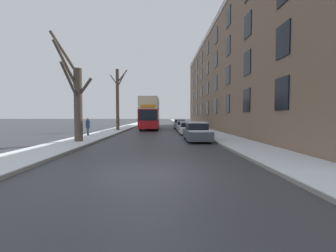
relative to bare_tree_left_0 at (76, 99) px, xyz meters
name	(u,v)px	position (x,y,z in m)	size (l,w,h in m)	color
ground_plane	(146,173)	(5.50, -8.40, -3.15)	(320.00, 320.00, 0.00)	#38383D
sidewalk_left	(140,123)	(-0.18, 44.60, -3.07)	(2.82, 130.00, 0.16)	gray
sidewalk_right	(182,123)	(11.17, 44.60, -3.07)	(2.82, 130.00, 0.16)	gray
terrace_facade_right	(245,77)	(17.07, 14.41, 4.00)	(9.10, 46.95, 14.30)	#7A604C
bare_tree_left_0	(76,99)	(0.00, 0.00, 0.00)	(2.93, 2.30, 7.83)	#4C4238
bare_tree_left_1	(118,98)	(0.23, 13.18, 1.06)	(2.58, 2.19, 7.91)	#4C4238
double_decker_bus	(150,112)	(4.16, 17.07, -0.64)	(2.57, 10.13, 4.45)	red
parked_car_0	(197,132)	(8.68, 1.51, -2.48)	(1.73, 4.48, 1.47)	#474C56
parked_car_1	(188,129)	(8.68, 7.83, -2.54)	(1.72, 3.94, 1.31)	silver
parked_car_2	(183,126)	(8.68, 13.35, -2.53)	(1.77, 4.11, 1.33)	#9EA3AD
parked_car_3	(180,124)	(8.68, 19.21, -2.49)	(1.88, 4.01, 1.43)	#9EA3AD
pedestrian_left_sidewalk	(88,127)	(-0.86, 4.89, -2.18)	(0.39, 0.39, 1.77)	navy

